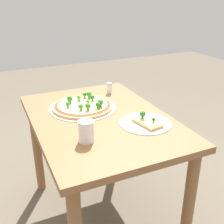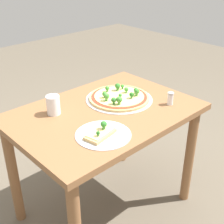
{
  "view_description": "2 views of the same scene",
  "coord_description": "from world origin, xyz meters",
  "px_view_note": "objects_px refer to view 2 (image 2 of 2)",
  "views": [
    {
      "loc": [
        -1.32,
        0.52,
        1.38
      ],
      "look_at": [
        -0.01,
        -0.07,
        0.75
      ],
      "focal_mm": 45.0,
      "sensor_mm": 36.0,
      "label": 1
    },
    {
      "loc": [
        -1.02,
        -1.15,
        1.53
      ],
      "look_at": [
        -0.01,
        -0.07,
        0.75
      ],
      "focal_mm": 50.0,
      "sensor_mm": 36.0,
      "label": 2
    }
  ],
  "objects_px": {
    "pizza_tray_slice": "(102,134)",
    "dining_table": "(105,128)",
    "condiment_shaker": "(170,98)",
    "pizza_tray_whole": "(119,97)",
    "drinking_cup": "(53,105)"
  },
  "relations": [
    {
      "from": "pizza_tray_whole",
      "to": "pizza_tray_slice",
      "type": "distance_m",
      "value": 0.42
    },
    {
      "from": "pizza_tray_whole",
      "to": "drinking_cup",
      "type": "xyz_separation_m",
      "value": [
        -0.39,
        0.11,
        0.04
      ]
    },
    {
      "from": "condiment_shaker",
      "to": "pizza_tray_slice",
      "type": "bearing_deg",
      "value": 178.31
    },
    {
      "from": "dining_table",
      "to": "pizza_tray_slice",
      "type": "relative_size",
      "value": 3.76
    },
    {
      "from": "pizza_tray_slice",
      "to": "drinking_cup",
      "type": "relative_size",
      "value": 2.59
    },
    {
      "from": "dining_table",
      "to": "condiment_shaker",
      "type": "height_order",
      "value": "condiment_shaker"
    },
    {
      "from": "pizza_tray_slice",
      "to": "dining_table",
      "type": "bearing_deg",
      "value": 45.59
    },
    {
      "from": "dining_table",
      "to": "pizza_tray_whole",
      "type": "relative_size",
      "value": 2.59
    },
    {
      "from": "pizza_tray_whole",
      "to": "pizza_tray_slice",
      "type": "height_order",
      "value": "pizza_tray_whole"
    },
    {
      "from": "dining_table",
      "to": "drinking_cup",
      "type": "distance_m",
      "value": 0.32
    },
    {
      "from": "dining_table",
      "to": "pizza_tray_slice",
      "type": "bearing_deg",
      "value": -134.41
    },
    {
      "from": "pizza_tray_slice",
      "to": "condiment_shaker",
      "type": "relative_size",
      "value": 3.66
    },
    {
      "from": "pizza_tray_slice",
      "to": "pizza_tray_whole",
      "type": "bearing_deg",
      "value": 34.09
    },
    {
      "from": "dining_table",
      "to": "condiment_shaker",
      "type": "bearing_deg",
      "value": -31.66
    },
    {
      "from": "pizza_tray_whole",
      "to": "condiment_shaker",
      "type": "distance_m",
      "value": 0.3
    }
  ]
}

